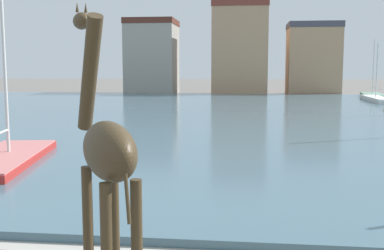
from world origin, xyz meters
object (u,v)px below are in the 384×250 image
Objects in this scene: sailboat_red at (11,158)px; sailboat_white at (375,100)px; giraffe_statue at (107,155)px; sailboat_green at (372,96)px.

sailboat_red is 0.84× the size of sailboat_white.
sailboat_red is (-6.96, 10.12, -2.19)m from giraffe_statue.
giraffe_statue is at bearing -109.36° from sailboat_white.
sailboat_red reaches higher than sailboat_white.
sailboat_green is at bearing 59.59° from sailboat_red.
sailboat_green reaches higher than sailboat_white.
sailboat_green is at bearing 71.57° from giraffe_statue.
sailboat_white is (-1.31, -6.32, 0.01)m from sailboat_green.
sailboat_red is 41.18m from sailboat_white.
sailboat_green is at bearing 78.32° from sailboat_white.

